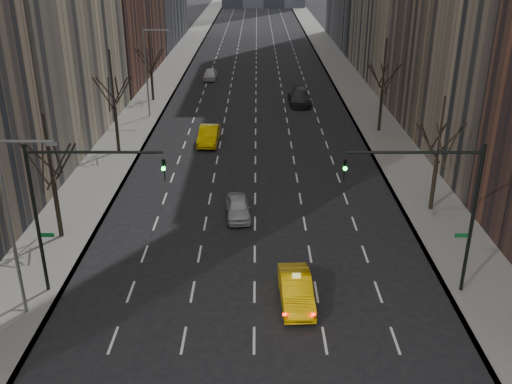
{
  "coord_description": "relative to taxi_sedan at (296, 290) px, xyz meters",
  "views": [
    {
      "loc": [
        0.13,
        -13.32,
        16.69
      ],
      "look_at": [
        0.07,
        17.1,
        3.5
      ],
      "focal_mm": 40.0,
      "sensor_mm": 36.0,
      "label": 1
    }
  ],
  "objects": [
    {
      "name": "sidewalk_left",
      "position": [
        -14.35,
        58.93,
        -0.66
      ],
      "size": [
        4.5,
        320.0,
        0.15
      ],
      "primitive_type": "cube",
      "color": "slate",
      "rests_on": "ground"
    },
    {
      "name": "taxi_sedan",
      "position": [
        0.0,
        0.0,
        0.0
      ],
      "size": [
        1.75,
        4.5,
        1.46
      ],
      "primitive_type": "imported",
      "rotation": [
        0.0,
        0.0,
        0.05
      ],
      "color": "#FFC105",
      "rests_on": "ground"
    },
    {
      "name": "tree_lw_b",
      "position": [
        -14.1,
        6.93,
        2.99
      ],
      "size": [
        3.36,
        3.5,
        7.82
      ],
      "color": "black",
      "rests_on": "ground"
    },
    {
      "name": "far_taxi",
      "position": [
        -6.36,
        25.31,
        0.06
      ],
      "size": [
        1.86,
        4.88,
        1.59
      ],
      "primitive_type": "imported",
      "rotation": [
        0.0,
        0.0,
        -0.04
      ],
      "color": "yellow",
      "rests_on": "ground"
    },
    {
      "name": "sidewalk_right",
      "position": [
        10.15,
        58.93,
        -0.66
      ],
      "size": [
        4.5,
        320.0,
        0.15
      ],
      "primitive_type": "cube",
      "color": "slate",
      "rests_on": "ground"
    },
    {
      "name": "far_car_white",
      "position": [
        -8.3,
        52.39,
        -0.01
      ],
      "size": [
        1.76,
        4.26,
        1.44
      ],
      "primitive_type": "imported",
      "rotation": [
        0.0,
        0.0,
        -0.01
      ],
      "color": "silver",
      "rests_on": "ground"
    },
    {
      "name": "traffic_mast_left",
      "position": [
        -11.21,
        0.93,
        4.76
      ],
      "size": [
        6.69,
        0.39,
        8.0
      ],
      "color": "black",
      "rests_on": "ground"
    },
    {
      "name": "streetlight_far",
      "position": [
        -12.94,
        33.93,
        4.89
      ],
      "size": [
        2.83,
        0.22,
        9.0
      ],
      "color": "slate",
      "rests_on": "ground"
    },
    {
      "name": "tree_rw_c",
      "position": [
        9.9,
        28.93,
        3.31
      ],
      "size": [
        3.36,
        3.5,
        8.74
      ],
      "color": "black",
      "rests_on": "ground"
    },
    {
      "name": "streetlight_near",
      "position": [
        -12.94,
        -1.07,
        4.89
      ],
      "size": [
        2.83,
        0.22,
        9.0
      ],
      "color": "slate",
      "rests_on": "ground"
    },
    {
      "name": "tree_lw_d",
      "position": [
        -14.1,
        40.93,
        2.83
      ],
      "size": [
        3.36,
        3.5,
        7.36
      ],
      "color": "black",
      "rests_on": "ground"
    },
    {
      "name": "tree_lw_c",
      "position": [
        -14.1,
        22.93,
        3.31
      ],
      "size": [
        3.36,
        3.5,
        8.74
      ],
      "color": "black",
      "rests_on": "ground"
    },
    {
      "name": "far_suv_grey",
      "position": [
        2.87,
        39.52,
        0.12
      ],
      "size": [
        2.56,
        5.91,
        1.69
      ],
      "primitive_type": "imported",
      "rotation": [
        0.0,
        0.0,
        0.03
      ],
      "color": "#2C2B30",
      "rests_on": "ground"
    },
    {
      "name": "traffic_mast_right",
      "position": [
        7.0,
        0.93,
        4.76
      ],
      "size": [
        6.69,
        0.39,
        8.0
      ],
      "color": "black",
      "rests_on": "ground"
    },
    {
      "name": "tree_rw_b",
      "position": [
        9.9,
        10.93,
        2.99
      ],
      "size": [
        3.36,
        3.5,
        7.82
      ],
      "color": "black",
      "rests_on": "ground"
    },
    {
      "name": "silver_sedan_ahead",
      "position": [
        -3.24,
        9.98,
        -0.06
      ],
      "size": [
        1.92,
        4.04,
        1.34
      ],
      "primitive_type": "imported",
      "rotation": [
        0.0,
        0.0,
        0.09
      ],
      "color": "#AFB3B8",
      "rests_on": "ground"
    }
  ]
}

